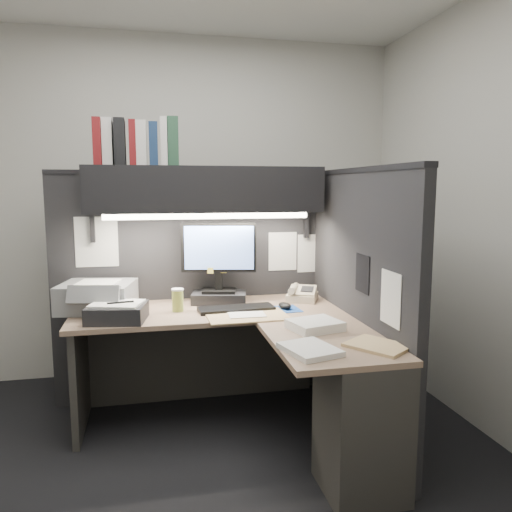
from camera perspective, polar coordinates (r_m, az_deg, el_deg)
name	(u,v)px	position (r m, az deg, el deg)	size (l,w,h in m)	color
floor	(202,462)	(3.02, -6.18, -22.32)	(3.50, 3.50, 0.00)	black
wall_back	(180,208)	(4.11, -8.67, 5.47)	(3.50, 0.04, 2.70)	#BAB9B1
wall_front	(263,260)	(1.14, 0.81, -0.41)	(3.50, 0.04, 2.70)	#BAB9B1
wall_right	(494,215)	(3.28, 25.51, 4.23)	(0.04, 3.00, 2.70)	#BAB9B1
partition_back	(191,288)	(3.61, -7.45, -3.63)	(1.90, 0.06, 1.60)	black
partition_right	(357,305)	(3.12, 11.51, -5.53)	(0.06, 1.50, 1.60)	black
desk	(277,380)	(2.89, 2.38, -13.92)	(1.70, 1.53, 0.73)	#96765F
overhead_shelf	(206,189)	(3.37, -5.78, 7.57)	(1.55, 0.34, 0.30)	black
task_light_tube	(208,216)	(3.23, -5.46, 4.55)	(0.04, 0.04, 1.32)	white
monitor	(219,271)	(3.41, -4.26, -1.75)	(0.50, 0.29, 0.55)	black
keyboard	(236,309)	(3.22, -2.27, -6.04)	(0.48, 0.16, 0.02)	black
mousepad	(282,309)	(3.25, 3.04, -6.11)	(0.22, 0.20, 0.00)	#1A4494
mouse	(285,306)	(3.25, 3.31, -5.67)	(0.07, 0.11, 0.04)	black
telephone	(302,295)	(3.50, 5.29, -4.43)	(0.20, 0.21, 0.08)	#B9AA8E
coffee_cup	(178,301)	(3.22, -8.94, -5.08)	(0.07, 0.07, 0.14)	#BED153
printer	(97,297)	(3.37, -17.68, -4.43)	(0.44, 0.38, 0.18)	gray
notebook_stack	(117,313)	(3.08, -15.58, -6.26)	(0.33, 0.27, 0.10)	black
open_folder	(247,316)	(3.07, -1.04, -6.85)	(0.49, 0.32, 0.01)	tan
paper_stack_a	(315,325)	(2.81, 6.75, -7.85)	(0.26, 0.22, 0.05)	white
paper_stack_b	(310,349)	(2.44, 6.17, -10.58)	(0.22, 0.27, 0.03)	white
manila_stack	(378,346)	(2.57, 13.74, -9.93)	(0.22, 0.28, 0.02)	tan
binder_row	(137,143)	(3.36, -13.45, 12.43)	(0.52, 0.25, 0.31)	maroon
pinned_papers	(255,258)	(3.26, -0.11, -0.26)	(1.76, 1.31, 0.51)	white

